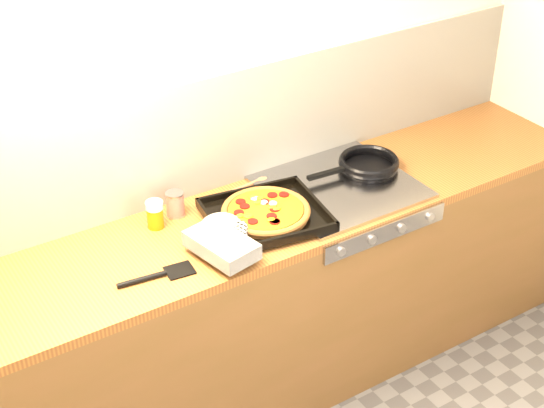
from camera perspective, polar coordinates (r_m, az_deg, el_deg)
room_shell at (r=3.37m, az=-4.27°, el=4.74°), size 3.20×3.20×3.20m
counter_run at (r=3.55m, az=-1.54°, el=-7.17°), size 3.20×0.62×0.90m
stovetop at (r=3.49m, az=4.66°, el=1.17°), size 0.60×0.56×0.02m
pizza_on_tray at (r=3.19m, az=-1.32°, el=-1.11°), size 0.62×0.50×0.08m
frying_pan at (r=3.61m, az=6.56°, el=2.74°), size 0.44×0.28×0.04m
tomato_can at (r=3.30m, az=-6.64°, el=0.00°), size 0.09×0.09×0.10m
juice_glass at (r=3.24m, az=-8.01°, el=-0.70°), size 0.08×0.08×0.11m
wooden_spoon at (r=3.48m, az=-1.88°, el=1.21°), size 0.30×0.05×0.02m
black_spatula at (r=3.00m, az=-7.83°, el=-4.88°), size 0.29×0.10×0.02m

